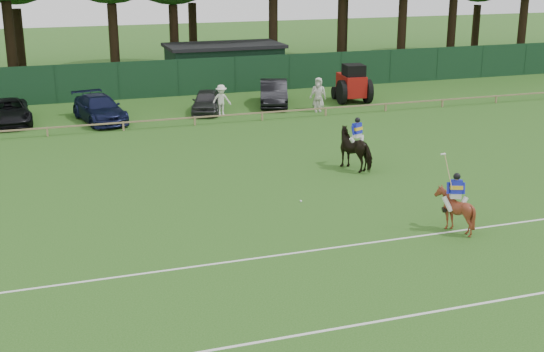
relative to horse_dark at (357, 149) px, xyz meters
name	(u,v)px	position (x,y,z in m)	size (l,w,h in m)	color
ground	(287,242)	(-5.95, -7.22, -0.91)	(160.00, 160.00, 0.00)	#1E4C14
horse_dark	(357,149)	(0.00, 0.00, 0.00)	(0.98, 2.16, 1.82)	black
horse_chestnut	(454,210)	(-0.07, -8.11, -0.15)	(1.23, 1.38, 1.52)	maroon
suv_black	(9,112)	(-14.86, 14.59, -0.23)	(2.28, 4.94, 1.37)	black
sedan_navy	(100,109)	(-9.91, 13.50, -0.16)	(2.10, 5.17, 1.50)	#111637
hatch_grey	(207,101)	(-3.46, 13.95, -0.23)	(1.62, 4.03, 1.37)	#323235
estate_black	(274,93)	(1.11, 14.72, -0.11)	(1.69, 4.84, 1.59)	black
spectator_left	(221,100)	(-2.83, 12.86, 0.01)	(1.19, 0.68, 1.84)	white
spectator_mid	(318,98)	(3.00, 11.95, -0.03)	(1.03, 0.43, 1.76)	white
spectator_right	(318,93)	(3.40, 12.81, 0.07)	(0.96, 0.62, 1.96)	beige
rider_dark	(357,132)	(0.01, -0.01, 0.79)	(0.90, 0.58, 1.41)	silver
rider_chestnut	(456,191)	(-0.07, -8.12, 0.55)	(0.91, 0.76, 2.05)	silver
polo_ball	(301,201)	(-4.03, -3.56, -0.87)	(0.09, 0.09, 0.09)	silver
pitch_lines	(327,284)	(-5.95, -10.72, -0.91)	(60.00, 5.10, 0.01)	silver
pitch_rail	(177,119)	(-5.95, 10.78, -0.47)	(62.10, 0.10, 0.50)	#997F5B
perimeter_fence	(149,79)	(-5.95, 19.78, 0.34)	(92.08, 0.08, 2.50)	#14351E
utility_shed	(224,65)	(0.05, 22.78, 0.62)	(8.40, 4.40, 3.04)	#14331E
tree_row	(158,78)	(-3.95, 27.78, -0.91)	(96.00, 12.00, 21.00)	#26561C
tractor	(352,84)	(6.31, 14.12, 0.26)	(2.28, 3.15, 2.48)	#A0120E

